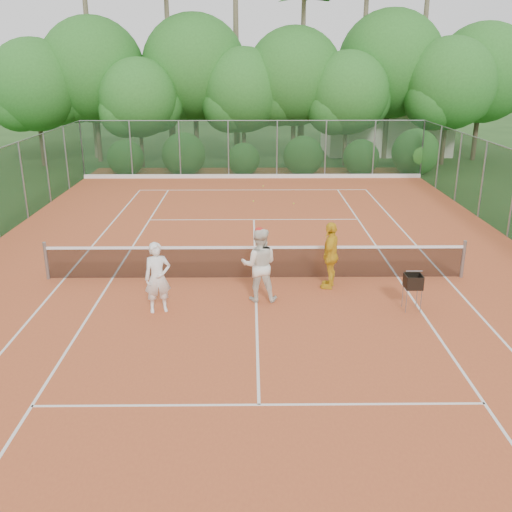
{
  "coord_description": "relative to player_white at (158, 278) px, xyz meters",
  "views": [
    {
      "loc": [
        -0.15,
        -15.3,
        5.92
      ],
      "look_at": [
        0.0,
        -1.2,
        1.1
      ],
      "focal_mm": 40.0,
      "sensor_mm": 36.0,
      "label": 1
    }
  ],
  "objects": [
    {
      "name": "fence_back",
      "position": [
        2.42,
        17.26,
        0.61
      ],
      "size": [
        18.07,
        0.07,
        3.0
      ],
      "color": "#19381E",
      "rests_on": "clay_court"
    },
    {
      "name": "stray_ball_b",
      "position": [
        2.92,
        14.86,
        -0.86
      ],
      "size": [
        0.07,
        0.07,
        0.07
      ],
      "primitive_type": "sphere",
      "color": "#C8DB33",
      "rests_on": "clay_court"
    },
    {
      "name": "court_markings",
      "position": [
        2.42,
        2.26,
        -0.89
      ],
      "size": [
        11.03,
        23.83,
        0.01
      ],
      "color": "white",
      "rests_on": "clay_court"
    },
    {
      "name": "tennis_net",
      "position": [
        2.42,
        2.26,
        -0.38
      ],
      "size": [
        11.97,
        0.1,
        1.1
      ],
      "color": "gray",
      "rests_on": "clay_court"
    },
    {
      "name": "player_white",
      "position": [
        0.0,
        0.0,
        0.0
      ],
      "size": [
        0.74,
        0.59,
        1.78
      ],
      "primitive_type": "imported",
      "rotation": [
        0.0,
        0.0,
        0.28
      ],
      "color": "white",
      "rests_on": "clay_court"
    },
    {
      "name": "stray_ball_c",
      "position": [
        4.18,
        11.21,
        -0.86
      ],
      "size": [
        0.07,
        0.07,
        0.07
      ],
      "primitive_type": "sphere",
      "color": "gold",
      "rests_on": "clay_court"
    },
    {
      "name": "ground",
      "position": [
        2.42,
        2.26,
        -0.91
      ],
      "size": [
        120.0,
        120.0,
        0.0
      ],
      "primitive_type": "plane",
      "color": "#214318",
      "rests_on": "ground"
    },
    {
      "name": "player_center_grp",
      "position": [
        2.5,
        0.69,
        0.08
      ],
      "size": [
        0.97,
        0.78,
        1.97
      ],
      "color": "white",
      "rests_on": "clay_court"
    },
    {
      "name": "clay_court",
      "position": [
        2.42,
        2.26,
        -0.9
      ],
      "size": [
        18.0,
        36.0,
        0.02
      ],
      "primitive_type": "cube",
      "color": "#B9542A",
      "rests_on": "ground"
    },
    {
      "name": "stray_ball_a",
      "position": [
        2.42,
        11.65,
        -0.86
      ],
      "size": [
        0.07,
        0.07,
        0.07
      ],
      "primitive_type": "sphere",
      "color": "#BFCF30",
      "rests_on": "clay_court"
    },
    {
      "name": "tropical_treeline",
      "position": [
        3.85,
        22.48,
        4.2
      ],
      "size": [
        32.1,
        8.49,
        15.03
      ],
      "color": "brown",
      "rests_on": "ground"
    },
    {
      "name": "ball_hopper",
      "position": [
        6.3,
        0.03,
        -0.15
      ],
      "size": [
        0.41,
        0.41,
        0.93
      ],
      "rotation": [
        0.0,
        0.0,
        -0.36
      ],
      "color": "gray",
      "rests_on": "clay_court"
    },
    {
      "name": "player_yellow",
      "position": [
        4.45,
        1.56,
        0.04
      ],
      "size": [
        0.74,
        1.17,
        1.85
      ],
      "primitive_type": "imported",
      "rotation": [
        0.0,
        0.0,
        -1.86
      ],
      "color": "gold",
      "rests_on": "clay_court"
    },
    {
      "name": "club_building",
      "position": [
        11.42,
        26.26,
        0.59
      ],
      "size": [
        8.0,
        5.0,
        3.0
      ],
      "primitive_type": "cube",
      "color": "beige",
      "rests_on": "ground"
    }
  ]
}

